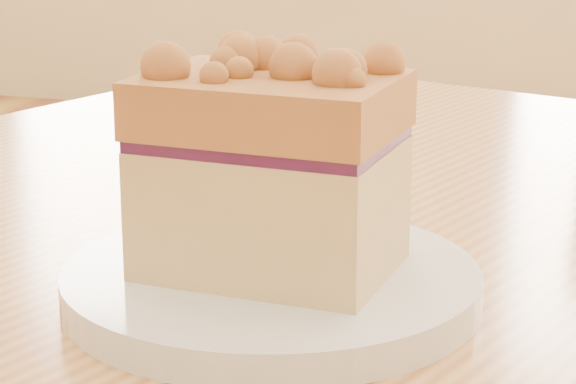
% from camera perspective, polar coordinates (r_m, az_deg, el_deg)
% --- Properties ---
extents(plate, '(0.23, 0.23, 0.02)m').
position_cam_1_polar(plate, '(0.61, -0.85, -4.77)').
color(plate, white).
rests_on(plate, cafe_table_main).
extents(cake_slice, '(0.14, 0.11, 0.12)m').
position_cam_1_polar(cake_slice, '(0.59, -0.85, 1.40)').
color(cake_slice, '#DEBD7D').
rests_on(cake_slice, plate).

